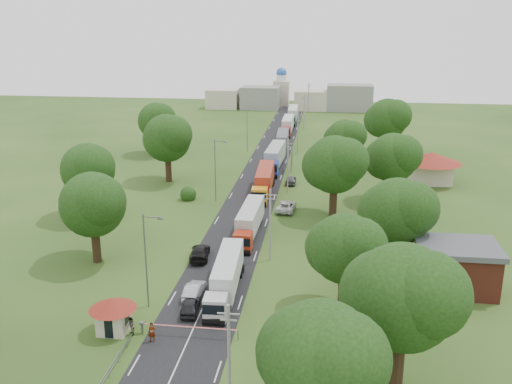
% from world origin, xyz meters
% --- Properties ---
extents(ground, '(260.00, 260.00, 0.00)m').
position_xyz_m(ground, '(0.00, 0.00, 0.00)').
color(ground, '#244316').
rests_on(ground, ground).
extents(road, '(8.00, 200.00, 0.04)m').
position_xyz_m(road, '(0.00, 20.00, 0.00)').
color(road, black).
rests_on(road, ground).
extents(boom_barrier, '(9.22, 0.35, 1.18)m').
position_xyz_m(boom_barrier, '(-1.36, -25.00, 0.89)').
color(boom_barrier, slate).
rests_on(boom_barrier, ground).
extents(guard_booth, '(4.40, 4.40, 3.45)m').
position_xyz_m(guard_booth, '(-7.20, -25.00, 2.16)').
color(guard_booth, beige).
rests_on(guard_booth, ground).
extents(info_sign, '(0.12, 3.10, 4.10)m').
position_xyz_m(info_sign, '(5.20, 35.00, 3.00)').
color(info_sign, slate).
rests_on(info_sign, ground).
extents(pole_0, '(1.60, 0.24, 9.00)m').
position_xyz_m(pole_0, '(5.50, -35.00, 4.68)').
color(pole_0, gray).
rests_on(pole_0, ground).
extents(pole_1, '(1.60, 0.24, 9.00)m').
position_xyz_m(pole_1, '(5.50, -7.00, 4.68)').
color(pole_1, gray).
rests_on(pole_1, ground).
extents(pole_2, '(1.60, 0.24, 9.00)m').
position_xyz_m(pole_2, '(5.50, 21.00, 4.68)').
color(pole_2, gray).
rests_on(pole_2, ground).
extents(pole_3, '(1.60, 0.24, 9.00)m').
position_xyz_m(pole_3, '(5.50, 49.00, 4.68)').
color(pole_3, gray).
rests_on(pole_3, ground).
extents(pole_4, '(1.60, 0.24, 9.00)m').
position_xyz_m(pole_4, '(5.50, 77.00, 4.68)').
color(pole_4, gray).
rests_on(pole_4, ground).
extents(pole_5, '(1.60, 0.24, 9.00)m').
position_xyz_m(pole_5, '(5.50, 105.00, 4.68)').
color(pole_5, gray).
rests_on(pole_5, ground).
extents(lamp_0, '(2.03, 0.22, 10.00)m').
position_xyz_m(lamp_0, '(-5.35, -20.00, 5.55)').
color(lamp_0, slate).
rests_on(lamp_0, ground).
extents(lamp_1, '(2.03, 0.22, 10.00)m').
position_xyz_m(lamp_1, '(-5.35, 15.00, 5.55)').
color(lamp_1, slate).
rests_on(lamp_1, ground).
extents(lamp_2, '(2.03, 0.22, 10.00)m').
position_xyz_m(lamp_2, '(-5.35, 50.00, 5.55)').
color(lamp_2, slate).
rests_on(lamp_2, ground).
extents(tree_0, '(8.80, 8.80, 11.07)m').
position_xyz_m(tree_0, '(11.99, -37.84, 7.22)').
color(tree_0, '#382616').
rests_on(tree_0, ground).
extents(tree_1, '(9.60, 9.60, 12.05)m').
position_xyz_m(tree_1, '(17.99, -29.83, 7.85)').
color(tree_1, '#382616').
rests_on(tree_1, ground).
extents(tree_2, '(8.00, 8.00, 10.10)m').
position_xyz_m(tree_2, '(13.99, -17.86, 6.60)').
color(tree_2, '#382616').
rests_on(tree_2, ground).
extents(tree_3, '(8.80, 8.80, 11.07)m').
position_xyz_m(tree_3, '(19.99, -7.84, 7.22)').
color(tree_3, '#382616').
rests_on(tree_3, ground).
extents(tree_4, '(9.60, 9.60, 12.05)m').
position_xyz_m(tree_4, '(12.99, 10.17, 7.85)').
color(tree_4, '#382616').
rests_on(tree_4, ground).
extents(tree_5, '(8.80, 8.80, 11.07)m').
position_xyz_m(tree_5, '(21.99, 18.16, 7.22)').
color(tree_5, '#382616').
rests_on(tree_5, ground).
extents(tree_6, '(8.00, 8.00, 10.10)m').
position_xyz_m(tree_6, '(14.99, 35.14, 6.60)').
color(tree_6, '#382616').
rests_on(tree_6, ground).
extents(tree_7, '(9.60, 9.60, 12.05)m').
position_xyz_m(tree_7, '(23.99, 50.17, 7.85)').
color(tree_7, '#382616').
rests_on(tree_7, ground).
extents(tree_10, '(8.80, 8.80, 11.07)m').
position_xyz_m(tree_10, '(-15.01, -9.84, 7.22)').
color(tree_10, '#382616').
rests_on(tree_10, ground).
extents(tree_11, '(8.80, 8.80, 11.07)m').
position_xyz_m(tree_11, '(-22.01, 5.16, 7.22)').
color(tree_11, '#382616').
rests_on(tree_11, ground).
extents(tree_12, '(9.60, 9.60, 12.05)m').
position_xyz_m(tree_12, '(-16.01, 25.17, 7.85)').
color(tree_12, '#382616').
rests_on(tree_12, ground).
extents(tree_13, '(8.80, 8.80, 11.07)m').
position_xyz_m(tree_13, '(-24.01, 45.16, 7.22)').
color(tree_13, '#382616').
rests_on(tree_13, ground).
extents(house_brick, '(8.60, 6.60, 5.20)m').
position_xyz_m(house_brick, '(26.00, -12.00, 2.65)').
color(house_brick, maroon).
rests_on(house_brick, ground).
extents(house_cream, '(10.08, 10.08, 5.80)m').
position_xyz_m(house_cream, '(30.00, 30.00, 3.64)').
color(house_cream, beige).
rests_on(house_cream, ground).
extents(distant_town, '(52.00, 8.00, 8.00)m').
position_xyz_m(distant_town, '(0.68, 110.00, 3.49)').
color(distant_town, gray).
rests_on(distant_town, ground).
extents(church, '(5.00, 5.00, 12.30)m').
position_xyz_m(church, '(-4.00, 118.00, 5.39)').
color(church, beige).
rests_on(church, ground).
extents(truck_0, '(2.88, 13.54, 3.74)m').
position_xyz_m(truck_0, '(1.82, -16.07, 1.98)').
color(truck_0, beige).
rests_on(truck_0, ground).
extents(truck_1, '(2.55, 13.57, 3.76)m').
position_xyz_m(truck_1, '(1.92, 0.82, 1.99)').
color(truck_1, '#9A2711').
rests_on(truck_1, ground).
extents(truck_2, '(2.97, 14.60, 4.04)m').
position_xyz_m(truck_2, '(1.70, 19.98, 2.14)').
color(truck_2, orange).
rests_on(truck_2, ground).
extents(truck_3, '(3.09, 15.17, 4.19)m').
position_xyz_m(truck_3, '(1.84, 36.29, 2.23)').
color(truck_3, '#1B35A5').
rests_on(truck_3, ground).
extents(truck_4, '(2.90, 13.99, 3.87)m').
position_xyz_m(truck_4, '(1.97, 51.83, 2.05)').
color(truck_4, silver).
rests_on(truck_4, ground).
extents(truck_5, '(2.48, 14.03, 3.89)m').
position_xyz_m(truck_5, '(1.69, 71.14, 2.06)').
color(truck_5, maroon).
rests_on(truck_5, ground).
extents(truck_6, '(2.90, 14.54, 4.02)m').
position_xyz_m(truck_6, '(1.87, 87.19, 2.13)').
color(truck_6, '#27693A').
rests_on(truck_6, ground).
extents(car_lane_front, '(2.12, 4.36, 1.43)m').
position_xyz_m(car_lane_front, '(-1.00, -20.58, 0.72)').
color(car_lane_front, black).
rests_on(car_lane_front, ground).
extents(car_lane_mid, '(1.73, 4.52, 1.47)m').
position_xyz_m(car_lane_mid, '(-1.37, -17.25, 0.73)').
color(car_lane_mid, '#ACB0B5').
rests_on(car_lane_mid, ground).
extents(car_lane_rear, '(2.80, 5.57, 1.55)m').
position_xyz_m(car_lane_rear, '(-3.00, -7.48, 0.78)').
color(car_lane_rear, black).
rests_on(car_lane_rear, ground).
extents(car_verge_near, '(2.98, 5.66, 1.52)m').
position_xyz_m(car_verge_near, '(6.04, 11.54, 0.76)').
color(car_verge_near, silver).
rests_on(car_verge_near, ground).
extents(car_verge_far, '(1.84, 4.32, 1.45)m').
position_xyz_m(car_verge_far, '(5.73, 26.12, 0.73)').
color(car_verge_far, '#4C4D52').
rests_on(car_verge_far, ground).
extents(pedestrian_near, '(0.75, 0.56, 1.87)m').
position_xyz_m(pedestrian_near, '(-3.15, -26.28, 0.93)').
color(pedestrian_near, gray).
rests_on(pedestrian_near, ground).
extents(pedestrian_booth, '(1.03, 1.09, 1.77)m').
position_xyz_m(pedestrian_booth, '(-5.38, -25.48, 0.89)').
color(pedestrian_booth, gray).
rests_on(pedestrian_booth, ground).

